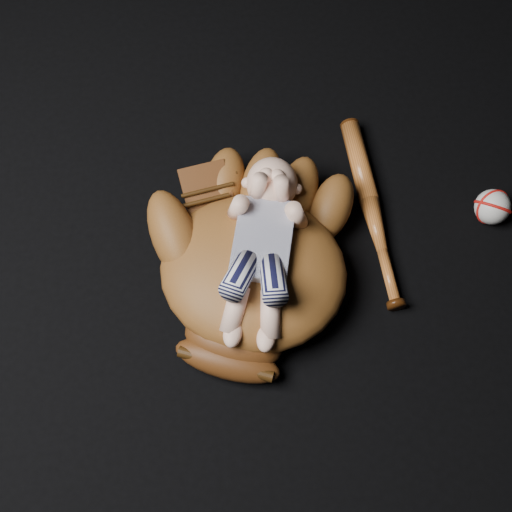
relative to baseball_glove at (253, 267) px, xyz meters
name	(u,v)px	position (x,y,z in m)	size (l,w,h in m)	color
baseball_glove	(253,267)	(0.00, 0.00, 0.00)	(0.43, 0.49, 0.15)	brown
newborn_baby	(261,253)	(0.01, 0.00, 0.05)	(0.16, 0.36, 0.15)	beige
baseball_bat	(372,211)	(0.25, 0.13, -0.06)	(0.04, 0.42, 0.04)	#AB5821
baseball	(493,207)	(0.48, 0.11, -0.04)	(0.07, 0.07, 0.07)	silver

